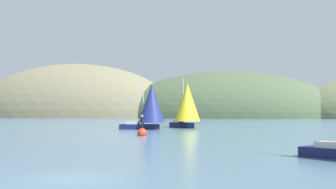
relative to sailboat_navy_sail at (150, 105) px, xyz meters
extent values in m
plane|color=#426075|center=(5.17, -43.48, -3.71)|extent=(360.00, 360.00, 0.00)
ellipsoid|color=#6B664C|center=(-49.83, 91.52, -3.71)|extent=(84.17, 44.00, 42.19)
ellipsoid|color=#425138|center=(10.17, 91.52, -3.71)|extent=(84.81, 44.00, 34.53)
cube|color=#191E4C|center=(-1.72, 0.03, -3.32)|extent=(5.98, 1.93, 0.78)
cube|color=beige|center=(-2.79, 0.05, -2.75)|extent=(1.93, 1.42, 0.36)
cylinder|color=#B2B2B7|center=(-1.12, 0.02, 0.46)|extent=(0.14, 0.14, 6.80)
cone|color=navy|center=(0.19, 0.00, 0.33)|extent=(4.00, 4.00, 5.94)
cube|color=#191E4C|center=(3.93, 6.80, -3.29)|extent=(4.64, 5.04, 0.84)
cube|color=beige|center=(3.28, 7.55, -2.69)|extent=(1.94, 2.01, 0.36)
cylinder|color=#B2B2B7|center=(4.29, 6.38, 0.85)|extent=(0.14, 0.14, 7.45)
cone|color=yellow|center=(5.09, 5.47, 0.54)|extent=(5.87, 5.87, 6.21)
cube|color=beige|center=(18.47, -33.88, -2.90)|extent=(2.29, 2.16, 0.36)
sphere|color=red|center=(1.98, -14.52, -3.41)|extent=(1.10, 1.10, 1.10)
cylinder|color=black|center=(1.98, -14.52, -2.36)|extent=(0.20, 0.20, 1.60)
sphere|color=#F2EA99|center=(1.98, -14.52, -1.44)|extent=(0.24, 0.24, 0.24)
camera|label=1|loc=(12.24, -60.35, -0.70)|focal=43.16mm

